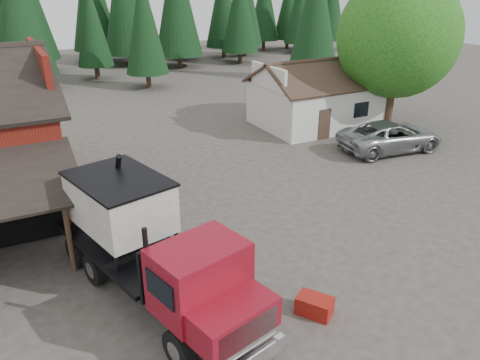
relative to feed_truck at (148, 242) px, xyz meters
name	(u,v)px	position (x,y,z in m)	size (l,w,h in m)	color
ground	(238,259)	(3.50, 0.55, -2.04)	(120.00, 120.00, 0.00)	#403832
farmhouse	(316,101)	(16.50, 13.55, -0.37)	(8.60, 6.42, 4.65)	silver
deciduous_tree	(398,41)	(20.51, 10.53, 3.87)	(8.00, 8.00, 10.20)	#382619
conifer_backdrop	(64,72)	(3.50, 42.55, -2.04)	(76.00, 16.00, 16.00)	black
near_pine_b	(144,23)	(9.50, 30.55, 3.85)	(3.96, 3.96, 10.40)	#382619
near_pine_c	(316,8)	(25.50, 26.55, 4.86)	(4.84, 4.84, 12.40)	#382619
near_pine_d	(17,6)	(-0.50, 34.55, 5.36)	(5.28, 5.28, 13.40)	#382619
feed_truck	(148,242)	(0.00, 0.00, 0.00)	(4.83, 9.98, 4.36)	black
silver_car	(391,136)	(17.27, 6.94, -1.14)	(2.98, 6.46, 1.79)	#999AA0
equip_box	(314,306)	(4.24, -3.31, -1.74)	(0.70, 1.10, 0.60)	maroon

